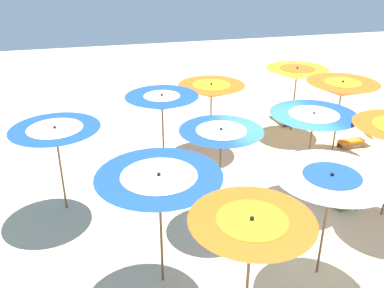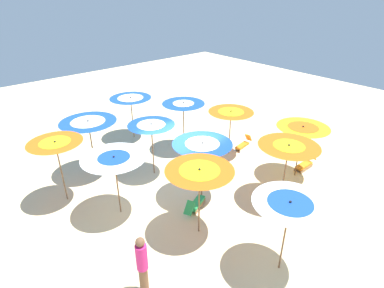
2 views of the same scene
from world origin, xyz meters
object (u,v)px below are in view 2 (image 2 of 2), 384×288
at_px(beach_umbrella_0, 131,101).
at_px(beach_umbrella_1, 89,126).
at_px(lounger_3, 196,204).
at_px(beach_umbrella_11, 290,207).
at_px(beach_ball, 199,145).
at_px(beach_umbrella_4, 151,129).
at_px(beach_umbrella_7, 202,148).
at_px(lounger_1, 243,145).
at_px(beach_umbrella_10, 288,151).
at_px(lounger_0, 305,165).
at_px(beach_umbrella_3, 183,107).
at_px(beach_umbrella_2, 56,147).
at_px(lounger_2, 301,203).
at_px(beach_umbrella_9, 302,131).
at_px(beachgoer_0, 142,264).
at_px(beach_umbrella_6, 231,116).
at_px(beach_umbrella_8, 199,175).
at_px(beach_umbrella_5, 115,163).

xyz_separation_m(beach_umbrella_0, beach_umbrella_1, (-3.12, -1.93, 0.16)).
bearing_deg(lounger_3, beach_umbrella_11, -112.86).
bearing_deg(beach_ball, beach_umbrella_4, -170.47).
bearing_deg(beach_umbrella_4, beach_umbrella_11, -91.70).
xyz_separation_m(beach_umbrella_7, lounger_1, (4.23, 1.53, -1.89)).
xyz_separation_m(beach_umbrella_10, lounger_0, (2.67, 0.62, -1.89)).
distance_m(beach_umbrella_0, lounger_0, 8.95).
bearing_deg(beach_umbrella_10, beach_umbrella_3, 91.84).
relative_size(beach_umbrella_11, beach_ball, 7.75).
distance_m(beach_umbrella_2, lounger_1, 8.69).
bearing_deg(beach_umbrella_10, beach_umbrella_0, 99.41).
relative_size(lounger_0, lounger_3, 0.98).
xyz_separation_m(beach_umbrella_10, lounger_2, (0.09, -0.80, -1.89)).
xyz_separation_m(beach_umbrella_9, beach_umbrella_11, (-4.69, -2.49, 0.12)).
bearing_deg(beachgoer_0, beach_umbrella_2, -16.96).
distance_m(beach_umbrella_6, beach_ball, 2.39).
distance_m(beach_umbrella_10, lounger_3, 3.84).
relative_size(beach_umbrella_3, lounger_0, 1.92).
relative_size(beach_umbrella_11, lounger_3, 1.86).
bearing_deg(beach_umbrella_8, beach_umbrella_9, -1.77).
height_order(beach_umbrella_7, lounger_3, beach_umbrella_7).
height_order(beach_umbrella_10, lounger_1, beach_umbrella_10).
relative_size(beach_umbrella_1, beach_umbrella_2, 0.98).
distance_m(beach_umbrella_7, beach_umbrella_11, 4.10).
distance_m(beach_umbrella_8, lounger_1, 6.66).
height_order(beach_umbrella_8, lounger_3, beach_umbrella_8).
relative_size(beach_umbrella_1, beach_ball, 7.89).
relative_size(beach_umbrella_1, lounger_1, 2.11).
relative_size(beach_umbrella_8, beach_umbrella_11, 1.02).
bearing_deg(beach_umbrella_10, lounger_1, 60.75).
distance_m(beach_umbrella_0, beach_umbrella_3, 3.02).
distance_m(beach_umbrella_1, beach_umbrella_3, 4.41).
relative_size(beach_umbrella_6, beach_umbrella_10, 0.94).
relative_size(lounger_1, beach_ball, 3.75).
xyz_separation_m(beach_umbrella_0, beach_umbrella_11, (-1.44, -10.28, 0.18)).
relative_size(beach_umbrella_5, lounger_1, 2.00).
distance_m(beach_umbrella_5, lounger_0, 8.40).
xyz_separation_m(beach_umbrella_10, lounger_3, (-2.89, 1.69, -1.88)).
xyz_separation_m(beach_umbrella_11, lounger_1, (4.88, 5.58, -2.01)).
height_order(beach_umbrella_0, beach_umbrella_4, beach_umbrella_4).
bearing_deg(lounger_1, beach_ball, -53.38).
bearing_deg(lounger_2, beach_umbrella_0, 5.05).
height_order(beach_umbrella_11, lounger_0, beach_umbrella_11).
height_order(beach_umbrella_5, beach_umbrella_10, beach_umbrella_10).
relative_size(beach_umbrella_9, lounger_1, 1.99).
bearing_deg(beach_umbrella_11, beach_umbrella_5, 112.98).
bearing_deg(beach_umbrella_11, lounger_1, 48.81).
bearing_deg(beach_umbrella_3, beach_umbrella_11, -109.37).
xyz_separation_m(beach_umbrella_5, beach_umbrella_10, (5.05, -3.33, 0.01)).
distance_m(beach_umbrella_7, lounger_0, 5.43).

